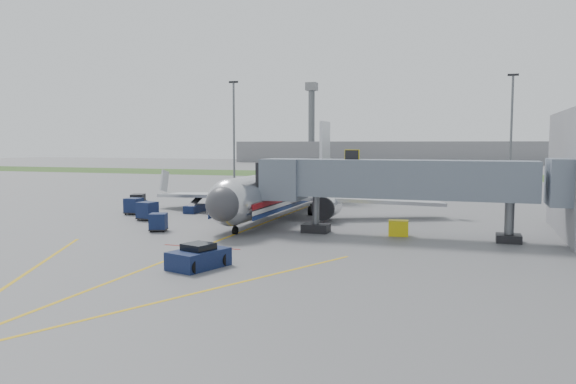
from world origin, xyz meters
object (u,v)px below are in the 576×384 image
(airliner, at_px, (287,189))
(ramp_worker, at_px, (254,208))
(pushback_tug, at_px, (199,257))
(baggage_tug, at_px, (138,204))
(belt_loader, at_px, (195,208))

(airliner, bearing_deg, ramp_worker, -151.32)
(pushback_tug, xyz_separation_m, baggage_tug, (-19.04, 22.71, 0.23))
(pushback_tug, xyz_separation_m, belt_loader, (-12.91, 24.11, -0.15))
(pushback_tug, distance_m, ramp_worker, 24.38)
(baggage_tug, distance_m, belt_loader, 6.30)
(pushback_tug, distance_m, belt_loader, 27.35)
(airliner, bearing_deg, pushback_tug, -83.45)
(baggage_tug, bearing_deg, pushback_tug, -50.02)
(pushback_tug, bearing_deg, ramp_worker, 104.02)
(baggage_tug, xyz_separation_m, belt_loader, (6.13, 1.40, -0.38))
(belt_loader, xyz_separation_m, ramp_worker, (7.00, -0.45, 0.33))
(airliner, bearing_deg, baggage_tug, -170.87)
(pushback_tug, height_order, ramp_worker, ramp_worker)
(ramp_worker, bearing_deg, pushback_tug, -93.59)
(baggage_tug, height_order, belt_loader, baggage_tug)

